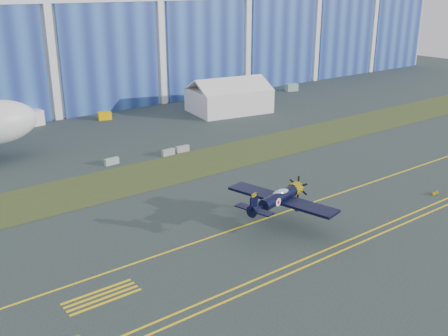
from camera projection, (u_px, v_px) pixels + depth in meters
ground at (223, 208)px, 57.48m from camera, size 260.00×260.00×0.00m
grass_median at (158, 173)px, 67.99m from camera, size 260.00×10.00×0.02m
hangar at (11, 26)px, 106.42m from camera, size 220.00×45.70×30.00m
taxiway_centreline at (252, 223)px, 53.72m from camera, size 200.00×0.20×0.02m
edge_line_near at (320, 260)px, 46.58m from camera, size 80.00×0.20×0.02m
edge_line_far at (312, 256)px, 47.33m from camera, size 80.00×0.20×0.02m
hold_short_ladder at (102, 297)px, 41.15m from camera, size 6.00×2.40×0.02m
guard_board_right at (435, 193)px, 60.91m from camera, size 1.20×0.15×0.35m
warbird at (278, 198)px, 52.10m from camera, size 12.48×13.99×3.55m
tent at (229, 94)px, 99.15m from camera, size 15.69×12.53×6.61m
shipping_container at (25, 119)px, 89.20m from camera, size 6.25×3.21×2.59m
tug at (105, 116)px, 94.24m from camera, size 2.62×2.03×1.35m
gse_box at (292, 87)px, 119.00m from camera, size 3.01×2.09×1.64m
barrier_a at (112, 161)px, 70.92m from camera, size 2.03×0.72×0.90m
barrier_b at (168, 152)px, 74.69m from camera, size 2.03×0.72×0.90m
barrier_c at (183, 149)px, 76.22m from camera, size 2.03×0.71×0.90m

